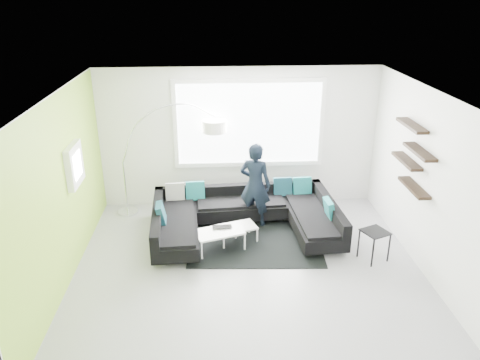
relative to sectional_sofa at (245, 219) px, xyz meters
name	(u,v)px	position (x,y,z in m)	size (l,w,h in m)	color
ground	(248,268)	(-0.03, -1.09, -0.31)	(5.50, 5.50, 0.00)	gray
room_shell	(250,158)	(0.01, -0.88, 1.50)	(5.54, 5.04, 2.82)	white
sectional_sofa	(245,219)	(0.00, 0.00, 0.00)	(3.38, 2.20, 0.70)	black
rug	(255,242)	(0.16, -0.32, -0.30)	(2.28, 1.66, 0.01)	black
coffee_table	(228,236)	(-0.32, -0.35, -0.14)	(1.05, 0.61, 0.34)	white
arc_lamp	(123,162)	(-2.27, 1.01, 0.78)	(2.02, 0.57, 2.18)	silver
side_table	(374,245)	(2.05, -0.96, -0.05)	(0.38, 0.38, 0.52)	black
person	(255,185)	(0.21, 0.41, 0.49)	(0.69, 0.57, 1.61)	black
laptop	(222,228)	(-0.42, -0.41, 0.05)	(0.35, 0.24, 0.03)	black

